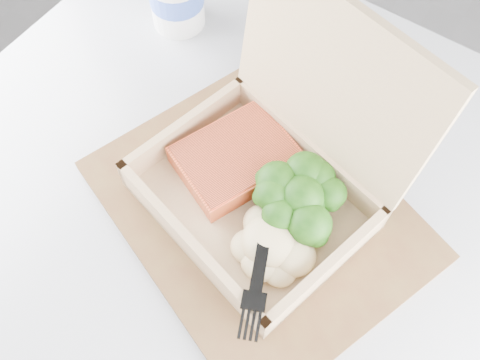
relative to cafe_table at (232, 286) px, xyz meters
The scene contains 9 objects.
floor 0.90m from the cafe_table, 169.89° to the left, with size 4.00×4.00×0.00m, color gray.
cafe_table is the anchor object (origin of this frame).
serving_tray 0.21m from the cafe_table, 73.97° to the left, with size 0.36×0.29×0.02m, color brown.
takeout_container 0.28m from the cafe_table, 79.98° to the left, with size 0.30×0.28×0.23m.
salmon_fillet 0.25m from the cafe_table, 116.54° to the left, with size 0.10×0.13×0.03m, color #FF5B31.
broccoli_pile 0.25m from the cafe_table, 48.68° to the left, with size 0.11×0.11×0.04m, color #2B6516, non-canonical shape.
mashed_potatoes 0.24m from the cafe_table, ahead, with size 0.10×0.09×0.03m, color #CBB283.
plastic_fork 0.25m from the cafe_table, 26.50° to the left, with size 0.08×0.17×0.02m.
receipt 0.32m from the cafe_table, 84.20° to the left, with size 0.07×0.13×0.00m, color silver.
Camera 1 is at (0.83, -0.32, 1.33)m, focal length 40.00 mm.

